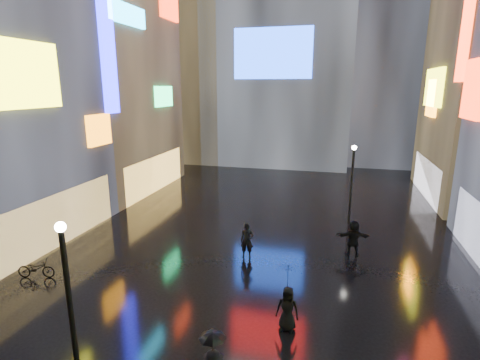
% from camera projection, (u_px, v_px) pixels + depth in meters
% --- Properties ---
extents(ground, '(140.00, 140.00, 0.00)m').
position_uv_depth(ground, '(271.00, 226.00, 24.06)').
color(ground, black).
rests_on(ground, ground).
extents(building_left_far, '(10.28, 12.00, 22.00)m').
position_uv_depth(building_left_far, '(95.00, 59.00, 30.90)').
color(building_left_far, black).
rests_on(building_left_far, ground).
extents(tower_flank_right, '(12.00, 12.00, 34.00)m').
position_uv_depth(tower_flank_right, '(392.00, 11.00, 42.19)').
color(tower_flank_right, black).
rests_on(tower_flank_right, ground).
extents(tower_flank_left, '(10.00, 10.00, 26.00)m').
position_uv_depth(tower_flank_left, '(190.00, 50.00, 44.96)').
color(tower_flank_left, black).
rests_on(tower_flank_left, ground).
extents(lamp_near, '(0.30, 0.30, 5.20)m').
position_uv_depth(lamp_near, '(69.00, 297.00, 10.56)').
color(lamp_near, black).
rests_on(lamp_near, ground).
extents(lamp_far, '(0.30, 0.30, 5.20)m').
position_uv_depth(lamp_far, '(352.00, 181.00, 23.65)').
color(lamp_far, black).
rests_on(lamp_far, ground).
extents(pedestrian_4, '(0.85, 0.57, 1.71)m').
position_uv_depth(pedestrian_4, '(287.00, 309.00, 13.62)').
color(pedestrian_4, black).
rests_on(pedestrian_4, ground).
extents(pedestrian_5, '(1.84, 0.82, 1.92)m').
position_uv_depth(pedestrian_5, '(353.00, 238.00, 19.74)').
color(pedestrian_5, black).
rests_on(pedestrian_5, ground).
extents(pedestrian_6, '(0.73, 0.51, 1.88)m').
position_uv_depth(pedestrian_6, '(247.00, 241.00, 19.45)').
color(pedestrian_6, black).
rests_on(pedestrian_6, ground).
extents(umbrella_1, '(0.75, 0.75, 0.64)m').
position_uv_depth(umbrella_1, '(212.00, 342.00, 10.29)').
color(umbrella_1, black).
rests_on(umbrella_1, pedestrian_2).
extents(umbrella_2, '(1.25, 1.24, 0.92)m').
position_uv_depth(umbrella_2, '(289.00, 276.00, 13.30)').
color(umbrella_2, black).
rests_on(umbrella_2, pedestrian_4).
extents(bicycle, '(1.83, 1.00, 0.91)m').
position_uv_depth(bicycle, '(36.00, 268.00, 17.49)').
color(bicycle, black).
rests_on(bicycle, ground).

